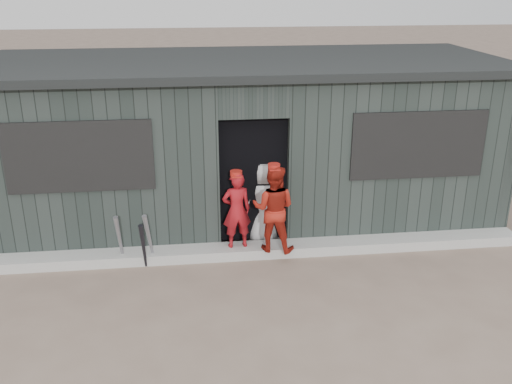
{
  "coord_description": "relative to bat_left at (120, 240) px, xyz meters",
  "views": [
    {
      "loc": [
        -0.89,
        -5.64,
        3.88
      ],
      "look_at": [
        0.0,
        1.8,
        1.0
      ],
      "focal_mm": 40.0,
      "sensor_mm": 36.0,
      "label": 1
    }
  ],
  "objects": [
    {
      "name": "curb",
      "position": [
        1.93,
        0.08,
        -0.32
      ],
      "size": [
        8.0,
        0.36,
        0.15
      ],
      "primitive_type": "cube",
      "color": "#A2A19D",
      "rests_on": "ground"
    },
    {
      "name": "bat_right",
      "position": [
        0.34,
        -0.19,
        -0.03
      ],
      "size": [
        0.09,
        0.27,
        0.73
      ],
      "primitive_type": "cone",
      "rotation": [
        0.27,
        0.0,
        -0.07
      ],
      "color": "black",
      "rests_on": "ground"
    },
    {
      "name": "player_grey_back",
      "position": [
        2.1,
        0.51,
        0.27
      ],
      "size": [
        0.73,
        0.58,
        1.31
      ],
      "primitive_type": "imported",
      "rotation": [
        0.0,
        0.0,
        3.42
      ],
      "color": "#B9B9B9",
      "rests_on": "ground"
    },
    {
      "name": "player_red_left",
      "position": [
        1.66,
        0.1,
        0.33
      ],
      "size": [
        0.44,
        0.32,
        1.14
      ],
      "primitive_type": "imported",
      "rotation": [
        0.0,
        0.0,
        3.26
      ],
      "color": "maroon",
      "rests_on": "curb"
    },
    {
      "name": "dugout",
      "position": [
        1.93,
        1.76,
        0.9
      ],
      "size": [
        8.3,
        3.3,
        2.62
      ],
      "color": "black",
      "rests_on": "ground"
    },
    {
      "name": "bat_left",
      "position": [
        0.0,
        0.0,
        0.0
      ],
      "size": [
        0.11,
        0.25,
        0.78
      ],
      "primitive_type": "cone",
      "rotation": [
        0.23,
        0.0,
        -0.19
      ],
      "color": "gray",
      "rests_on": "ground"
    },
    {
      "name": "player_red_right",
      "position": [
        2.17,
        -0.06,
        0.39
      ],
      "size": [
        0.74,
        0.66,
        1.27
      ],
      "primitive_type": "imported",
      "rotation": [
        0.0,
        0.0,
        2.81
      ],
      "color": "maroon",
      "rests_on": "curb"
    },
    {
      "name": "ground",
      "position": [
        1.93,
        -1.74,
        -0.39
      ],
      "size": [
        80.0,
        80.0,
        0.0
      ],
      "primitive_type": "plane",
      "color": "brown",
      "rests_on": "ground"
    },
    {
      "name": "bat_mid",
      "position": [
        0.41,
        -0.05,
        0.02
      ],
      "size": [
        0.16,
        0.3,
        0.82
      ],
      "primitive_type": "cone",
      "rotation": [
        0.28,
        0.0,
        -0.32
      ],
      "color": "gray",
      "rests_on": "ground"
    }
  ]
}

